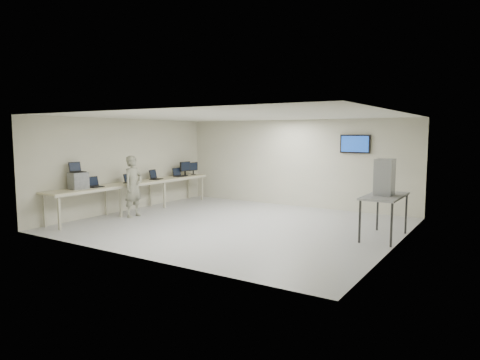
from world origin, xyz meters
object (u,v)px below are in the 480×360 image
Objects in this scene: workbench at (137,184)px; side_table at (385,198)px; equipment_box at (78,181)px; soldier at (133,186)px.

workbench is 7.21m from side_table.
equipment_box is 0.27× the size of side_table.
workbench is 0.86m from soldier.
workbench is 2.03m from equipment_box.
equipment_box is at bearing -91.79° from workbench.
equipment_box is 7.71m from side_table.
equipment_box is at bearing 152.28° from soldier.
equipment_box is at bearing -160.19° from side_table.
workbench is 13.61× the size of equipment_box.
soldier is at bearing -169.27° from side_table.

